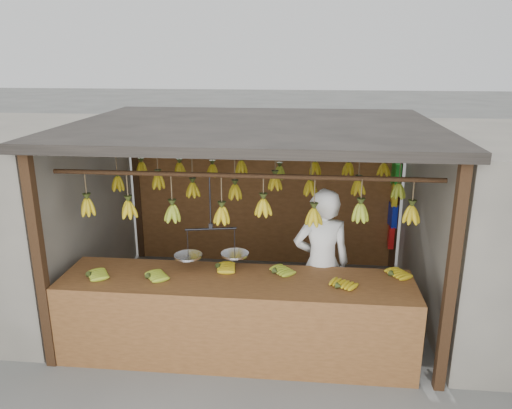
# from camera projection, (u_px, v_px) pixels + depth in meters

# --- Properties ---
(ground) EXTENTS (80.00, 80.00, 0.00)m
(ground) POSITION_uv_depth(u_px,v_px,m) (254.00, 305.00, 6.57)
(ground) COLOR #5B5B57
(stall) EXTENTS (4.30, 3.30, 2.40)m
(stall) POSITION_uv_depth(u_px,v_px,m) (256.00, 153.00, 6.31)
(stall) COLOR black
(stall) RESTS_ON ground
(counter) EXTENTS (3.75, 0.85, 0.96)m
(counter) POSITION_uv_depth(u_px,v_px,m) (235.00, 301.00, 5.20)
(counter) COLOR brown
(counter) RESTS_ON ground
(hanging_bananas) EXTENTS (3.63, 2.25, 0.39)m
(hanging_bananas) POSITION_uv_depth(u_px,v_px,m) (254.00, 187.00, 6.11)
(hanging_bananas) COLOR gold
(hanging_bananas) RESTS_ON ground
(balance_scale) EXTENTS (0.78, 0.39, 0.90)m
(balance_scale) POSITION_uv_depth(u_px,v_px,m) (212.00, 251.00, 5.32)
(balance_scale) COLOR black
(balance_scale) RESTS_ON ground
(vendor) EXTENTS (0.70, 0.51, 1.78)m
(vendor) POSITION_uv_depth(u_px,v_px,m) (321.00, 264.00, 5.66)
(vendor) COLOR white
(vendor) RESTS_ON ground
(bag_bundles) EXTENTS (0.08, 0.26, 1.29)m
(bag_bundles) POSITION_uv_depth(u_px,v_px,m) (394.00, 205.00, 7.37)
(bag_bundles) COLOR #199926
(bag_bundles) RESTS_ON ground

